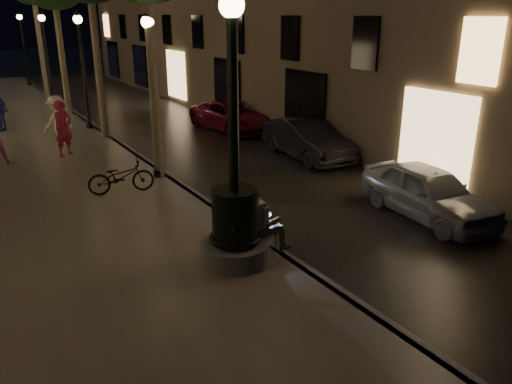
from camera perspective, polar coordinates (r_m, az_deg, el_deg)
ground at (r=22.07m, az=-16.98°, el=6.13°), size 120.00×120.00×0.00m
cobble_lane at (r=22.99m, az=-9.75°, el=7.25°), size 6.00×45.00×0.02m
curb_strip at (r=22.05m, az=-17.01°, el=6.38°), size 0.25×45.00×0.20m
fountain_lamppost at (r=9.70m, az=-2.43°, el=-2.44°), size 1.40×1.40×5.21m
seated_man_laptop at (r=10.10m, az=0.62°, el=-3.24°), size 1.02×0.35×1.39m
lamp_curb_a at (r=14.84m, az=-11.88°, el=13.00°), size 0.36×0.36×4.81m
lamp_curb_b at (r=22.49m, az=-19.29°, el=14.51°), size 0.36×0.36×4.81m
lamp_curb_c at (r=30.32m, az=-22.94°, el=15.17°), size 0.36×0.36×4.81m
lamp_curb_d at (r=38.22m, az=-25.10°, el=15.53°), size 0.36×0.36×4.81m
car_front at (r=13.20m, az=19.07°, el=0.01°), size 1.93×4.01×1.32m
car_second at (r=17.77m, az=5.84°, el=6.01°), size 1.80×4.27×1.37m
car_third at (r=22.13m, az=-2.63°, el=8.68°), size 2.50×4.72×1.27m
pedestrian_red at (r=18.48m, az=-21.16°, el=6.81°), size 0.83×0.73×1.91m
pedestrian_white at (r=19.70m, az=-21.68°, el=7.47°), size 1.42×1.19×1.91m
bicycle at (r=14.13m, az=-15.18°, el=1.71°), size 1.86×0.96×0.93m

